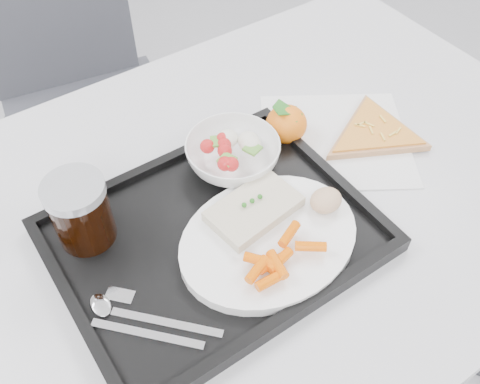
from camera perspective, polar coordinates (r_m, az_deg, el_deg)
The scene contains 14 objects.
table at distance 0.90m, azimuth 0.41°, elevation -3.10°, with size 1.20×0.80×0.75m.
chair at distance 1.48m, azimuth -17.14°, elevation 11.20°, with size 0.49×0.49×0.93m.
tray at distance 0.79m, azimuth -2.79°, elevation -4.79°, with size 0.45×0.35×0.03m.
dinner_plate at distance 0.77m, azimuth 3.06°, elevation -5.12°, with size 0.27×0.27×0.02m.
fish_fillet at distance 0.78m, azimuth 1.50°, elevation -1.78°, with size 0.14×0.10×0.03m.
bread_roll at distance 0.79m, azimuth 9.15°, elevation -0.88°, with size 0.06×0.05×0.03m.
salad_bowl at distance 0.86m, azimuth -0.78°, elevation 4.06°, with size 0.15×0.15×0.05m.
cola_glass at distance 0.77m, azimuth -16.65°, elevation -1.92°, with size 0.09×0.09×0.11m.
cutlery at distance 0.73m, azimuth -11.15°, elevation -12.99°, with size 0.14×0.15×0.01m.
napkin at distance 0.95m, azimuth 10.15°, elevation 5.57°, with size 0.34×0.34×0.00m.
tangerine at distance 0.92m, azimuth 4.97°, elevation 7.25°, with size 0.07×0.07×0.07m.
pizza_slice at distance 0.97m, azimuth 14.14°, elevation 6.15°, with size 0.22×0.22×0.02m.
carrot_pile at distance 0.72m, azimuth 3.99°, elevation -7.20°, with size 0.13×0.07×0.02m.
salad_contents at distance 0.86m, azimuth -0.71°, elevation 4.94°, with size 0.09×0.08×0.03m.
Camera 1 is at (-0.32, -0.15, 1.40)m, focal length 40.00 mm.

